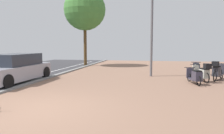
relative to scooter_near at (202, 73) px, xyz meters
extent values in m
cube|color=#8F6954|center=(-0.67, -5.82, -0.45)|extent=(14.40, 40.00, 0.05)
torus|color=black|center=(0.11, -0.38, -0.19)|extent=(0.20, 0.53, 0.53)
torus|color=black|center=(-0.23, 0.77, -0.19)|extent=(0.20, 0.53, 0.53)
cube|color=beige|center=(-0.06, 0.20, -0.21)|extent=(0.46, 0.72, 0.08)
cube|color=beige|center=(0.05, -0.17, -0.01)|extent=(0.44, 0.59, 0.40)
cube|color=black|center=(0.05, -0.17, 0.22)|extent=(0.39, 0.53, 0.06)
cylinder|color=beige|center=(-0.22, 0.75, 0.07)|extent=(0.10, 0.13, 0.53)
cube|color=beige|center=(-0.20, 0.68, 0.05)|extent=(0.33, 0.17, 0.53)
cylinder|color=black|center=(-0.21, 0.72, 0.34)|extent=(0.51, 0.17, 0.03)
cube|color=black|center=(0.13, -0.43, 0.37)|extent=(0.35, 0.35, 0.24)
torus|color=black|center=(0.66, 0.28, -0.18)|extent=(0.32, 0.51, 0.56)
torus|color=black|center=(1.23, 1.28, -0.18)|extent=(0.32, 0.51, 0.56)
cube|color=#383943|center=(0.95, 0.78, -0.20)|extent=(0.56, 0.70, 0.08)
cube|color=#383943|center=(0.76, 0.46, 0.03)|extent=(0.51, 0.59, 0.46)
cube|color=black|center=(0.76, 0.46, 0.28)|extent=(0.46, 0.53, 0.06)
cylinder|color=#383943|center=(1.22, 1.26, 0.10)|extent=(0.12, 0.14, 0.56)
cube|color=#383943|center=(1.18, 1.20, 0.07)|extent=(0.32, 0.23, 0.55)
cylinder|color=black|center=(1.21, 1.24, 0.38)|extent=(0.47, 0.28, 0.03)
cube|color=black|center=(0.63, 0.24, 0.43)|extent=(0.38, 0.38, 0.24)
torus|color=black|center=(-0.06, 1.10, -0.19)|extent=(0.12, 0.54, 0.54)
torus|color=black|center=(0.09, 2.28, -0.19)|extent=(0.12, 0.54, 0.54)
cube|color=#303347|center=(0.02, 1.69, -0.21)|extent=(0.36, 0.70, 0.08)
cube|color=#303347|center=(-0.03, 1.31, 0.03)|extent=(0.36, 0.56, 0.48)
cube|color=black|center=(-0.03, 1.31, 0.30)|extent=(0.32, 0.50, 0.06)
cylinder|color=#303347|center=(0.09, 2.25, 0.08)|extent=(0.08, 0.13, 0.54)
cube|color=#303347|center=(0.08, 2.18, 0.06)|extent=(0.33, 0.12, 0.54)
cylinder|color=black|center=(0.08, 2.23, 0.35)|extent=(0.52, 0.09, 0.03)
torus|color=black|center=(-0.39, -1.24, -0.21)|extent=(0.13, 0.48, 0.48)
torus|color=black|center=(-0.61, -0.01, -0.21)|extent=(0.13, 0.48, 0.48)
cube|color=#353345|center=(-0.50, -0.62, -0.24)|extent=(0.40, 0.74, 0.08)
cube|color=#353345|center=(-0.43, -1.02, -0.03)|extent=(0.39, 0.60, 0.41)
cube|color=black|center=(-0.43, -1.02, 0.20)|extent=(0.35, 0.54, 0.06)
cylinder|color=#353345|center=(-0.61, -0.03, 0.02)|extent=(0.09, 0.13, 0.48)
cube|color=#353345|center=(-0.59, -0.10, 0.00)|extent=(0.33, 0.14, 0.47)
cylinder|color=black|center=(-0.60, -0.05, 0.26)|extent=(0.52, 0.12, 0.03)
cube|color=#A0A0AB|center=(-8.83, -1.99, 0.06)|extent=(1.70, 4.20, 0.65)
cube|color=#282D38|center=(-8.83, -1.81, 0.66)|extent=(1.43, 2.54, 0.54)
cylinder|color=black|center=(-9.64, -0.41, -0.12)|extent=(0.20, 0.62, 0.62)
cylinder|color=black|center=(-8.02, -0.41, -0.12)|extent=(0.20, 0.62, 0.62)
cylinder|color=black|center=(-8.02, -3.57, -0.12)|extent=(0.20, 0.62, 0.62)
cylinder|color=slate|center=(-2.48, 1.45, 2.15)|extent=(0.14, 0.14, 5.17)
cylinder|color=brown|center=(-8.14, 6.93, 1.34)|extent=(0.26, 0.26, 3.54)
sphere|color=#48843A|center=(-8.14, 6.93, 4.34)|extent=(3.51, 3.51, 3.51)
camera|label=1|loc=(-2.30, -11.28, 1.33)|focal=35.45mm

